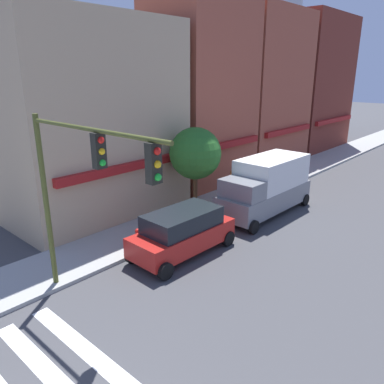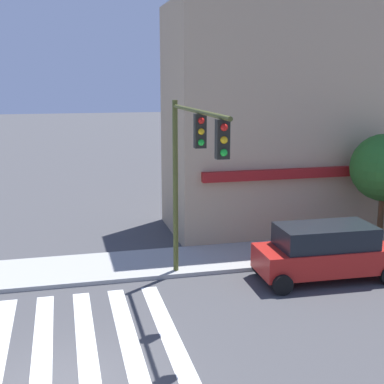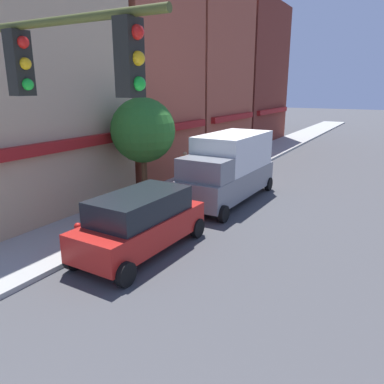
{
  "view_description": "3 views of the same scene",
  "coord_description": "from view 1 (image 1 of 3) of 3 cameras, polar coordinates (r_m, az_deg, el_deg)",
  "views": [
    {
      "loc": [
        -1.61,
        -5.22,
        7.39
      ],
      "look_at": [
        10.86,
        6.0,
        2.0
      ],
      "focal_mm": 35.0,
      "sensor_mm": 36.0,
      "label": 1
    },
    {
      "loc": [
        0.18,
        -11.29,
        6.85
      ],
      "look_at": [
        3.94,
        4.0,
        3.5
      ],
      "focal_mm": 50.0,
      "sensor_mm": 36.0,
      "label": 2
    },
    {
      "loc": [
        0.04,
        -2.18,
        5.07
      ],
      "look_at": [
        12.06,
        4.7,
        1.2
      ],
      "focal_mm": 35.0,
      "sensor_mm": 36.0,
      "label": 3
    }
  ],
  "objects": [
    {
      "name": "fire_hydrant",
      "position": [
        16.42,
        -8.24,
        -6.76
      ],
      "size": [
        0.24,
        0.24,
        0.84
      ],
      "color": "red",
      "rests_on": "sidewalk_left"
    },
    {
      "name": "traffic_signal",
      "position": [
        11.24,
        -16.74,
        2.25
      ],
      "size": [
        0.32,
        6.15,
        6.15
      ],
      "color": "#474C1E",
      "rests_on": "ground_plane"
    },
    {
      "name": "suv_red",
      "position": [
        15.74,
        -1.44,
        -6.02
      ],
      "size": [
        4.75,
        2.12,
        1.94
      ],
      "rotation": [
        0.0,
        0.0,
        -0.03
      ],
      "color": "#B21E19",
      "rests_on": "ground_plane"
    },
    {
      "name": "street_tree",
      "position": [
        19.64,
        0.51,
        5.87
      ],
      "size": [
        2.73,
        2.73,
        4.55
      ],
      "color": "brown",
      "rests_on": "sidewalk_left"
    },
    {
      "name": "box_truck_grey",
      "position": [
        20.51,
        11.21,
        1.03
      ],
      "size": [
        6.24,
        2.42,
        3.04
      ],
      "rotation": [
        0.0,
        0.0,
        -0.02
      ],
      "color": "slate",
      "rests_on": "ground_plane"
    },
    {
      "name": "pedestrian_orange_vest",
      "position": [
        22.83,
        6.23,
        1.65
      ],
      "size": [
        0.32,
        0.32,
        1.77
      ],
      "rotation": [
        0.0,
        0.0,
        6.14
      ],
      "color": "#23232D",
      "rests_on": "sidewalk_left"
    },
    {
      "name": "storefront_row",
      "position": [
        29.32,
        7.45,
        15.5
      ],
      "size": [
        34.2,
        5.3,
        15.41
      ],
      "color": "tan",
      "rests_on": "ground_plane"
    }
  ]
}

